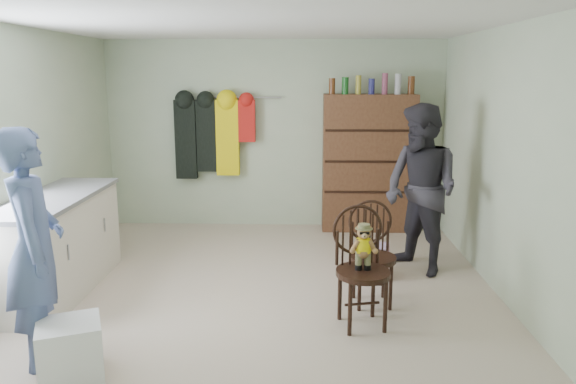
{
  "coord_description": "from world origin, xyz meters",
  "views": [
    {
      "loc": [
        0.4,
        -5.05,
        2.07
      ],
      "look_at": [
        0.25,
        0.2,
        0.95
      ],
      "focal_mm": 35.0,
      "sensor_mm": 36.0,
      "label": 1
    }
  ],
  "objects_px": {
    "chair_front": "(361,258)",
    "chair_far": "(372,249)",
    "counter": "(57,244)",
    "dresser": "(368,162)"
  },
  "relations": [
    {
      "from": "counter",
      "to": "dresser",
      "type": "distance_m",
      "value": 3.96
    },
    {
      "from": "chair_front",
      "to": "chair_far",
      "type": "distance_m",
      "value": 0.49
    },
    {
      "from": "chair_far",
      "to": "dresser",
      "type": "xyz_separation_m",
      "value": [
        0.23,
        2.47,
        0.41
      ]
    },
    {
      "from": "counter",
      "to": "chair_far",
      "type": "xyz_separation_m",
      "value": [
        2.97,
        -0.17,
        0.03
      ]
    },
    {
      "from": "chair_front",
      "to": "dresser",
      "type": "relative_size",
      "value": 0.48
    },
    {
      "from": "counter",
      "to": "chair_far",
      "type": "height_order",
      "value": "counter"
    },
    {
      "from": "chair_front",
      "to": "chair_far",
      "type": "height_order",
      "value": "chair_front"
    },
    {
      "from": "chair_far",
      "to": "dresser",
      "type": "relative_size",
      "value": 0.45
    },
    {
      "from": "counter",
      "to": "dresser",
      "type": "relative_size",
      "value": 0.9
    },
    {
      "from": "counter",
      "to": "chair_far",
      "type": "bearing_deg",
      "value": -3.33
    }
  ]
}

